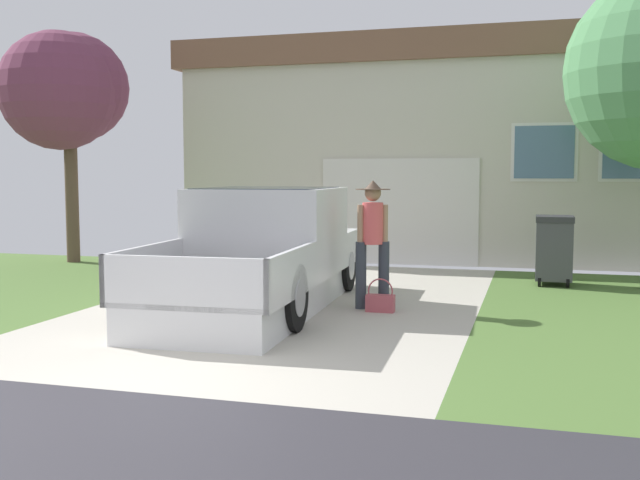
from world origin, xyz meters
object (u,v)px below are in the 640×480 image
(house_with_garage, at_px, (444,151))
(pickup_truck, at_px, (266,252))
(front_yard_tree, at_px, (66,90))
(handbag, at_px, (380,301))
(wheeled_trash_bin, at_px, (554,248))
(person_with_hat, at_px, (373,236))

(house_with_garage, bearing_deg, pickup_truck, -100.89)
(house_with_garage, distance_m, front_yard_tree, 8.53)
(pickup_truck, bearing_deg, house_with_garage, 76.48)
(handbag, distance_m, house_with_garage, 8.44)
(handbag, bearing_deg, house_with_garage, 90.93)
(wheeled_trash_bin, bearing_deg, person_with_hat, -129.51)
(person_with_hat, height_order, handbag, person_with_hat)
(house_with_garage, height_order, front_yard_tree, front_yard_tree)
(pickup_truck, height_order, person_with_hat, person_with_hat)
(house_with_garage, bearing_deg, front_yard_tree, -148.22)
(pickup_truck, distance_m, house_with_garage, 8.32)
(house_with_garage, distance_m, wheeled_trash_bin, 5.77)
(front_yard_tree, bearing_deg, handbag, -26.78)
(pickup_truck, distance_m, person_with_hat, 1.54)
(handbag, relative_size, front_yard_tree, 0.10)
(pickup_truck, xyz_separation_m, wheeled_trash_bin, (3.96, 3.07, -0.12))
(person_with_hat, xyz_separation_m, handbag, (0.16, -0.24, -0.86))
(handbag, relative_size, wheeled_trash_bin, 0.39)
(front_yard_tree, bearing_deg, person_with_hat, -25.78)
(person_with_hat, height_order, front_yard_tree, front_yard_tree)
(pickup_truck, xyz_separation_m, person_with_hat, (1.51, 0.11, 0.26))
(person_with_hat, relative_size, front_yard_tree, 0.37)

